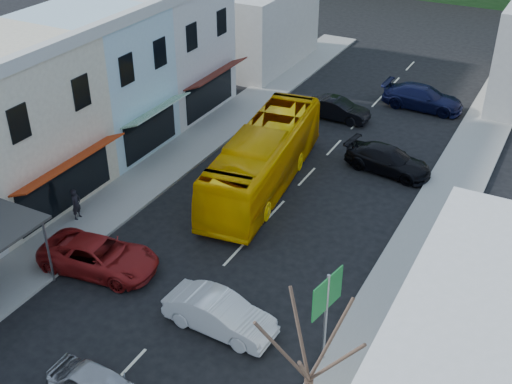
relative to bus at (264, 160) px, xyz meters
The scene contains 15 objects.
ground 10.30m from the bus, 80.45° to the right, with size 120.00×120.00×0.00m, color black.
sidewalk_left 6.00m from the bus, behind, with size 3.00×52.00×0.15m, color gray.
sidewalk_right 9.31m from the bus, ahead, with size 3.00×52.00×0.15m, color gray.
shopfront_row 12.17m from the bus, 155.01° to the right, with size 8.25×30.00×8.00m.
distant_block_left 19.90m from the bus, 121.29° to the left, with size 8.00×10.00×6.00m, color #B7B2A8.
bus is the anchor object (origin of this frame).
car_white 11.26m from the bus, 71.31° to the right, with size 1.80×4.40×1.40m, color silver.
car_red 10.36m from the bus, 106.68° to the right, with size 1.90×4.60×1.40m, color maroon.
car_black_near 7.18m from the bus, 40.62° to the left, with size 1.84×4.50×1.40m, color black.
car_black_far 9.92m from the bus, 88.36° to the left, with size 1.80×4.40×1.40m, color black.
car_navy_far 15.00m from the bus, 71.60° to the left, with size 1.84×4.50×1.40m, color black.
pedestrian_left 9.80m from the bus, 131.60° to the right, with size 0.60×0.40×1.70m, color black.
direction_sign 12.95m from the bus, 52.89° to the right, with size 0.53×1.80×3.98m, color #145F27, non-canonical shape.
street_tree 17.21m from the bus, 58.37° to the right, with size 2.95×2.95×7.25m, color #33261E, non-canonical shape.
traffic_signal 21.21m from the bus, 66.96° to the left, with size 0.68×1.14×5.35m, color black, non-canonical shape.
Camera 1 is at (11.95, -16.54, 17.56)m, focal length 45.00 mm.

